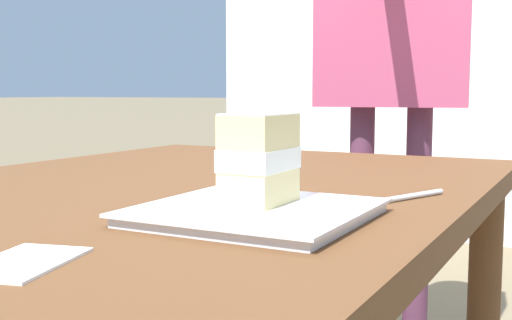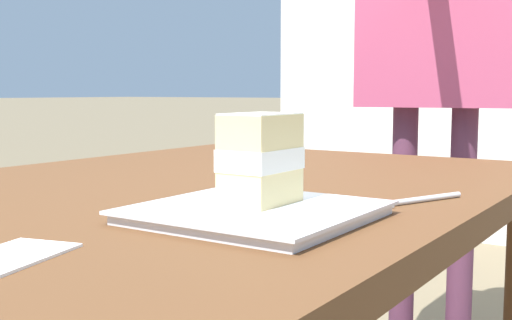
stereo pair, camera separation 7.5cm
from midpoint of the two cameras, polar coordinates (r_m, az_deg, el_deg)
The scene contains 6 objects.
patio_table at distance 1.06m, azimuth -4.01°, elevation -7.52°, with size 1.34×0.92×0.73m.
dessert_plate at distance 0.76m, azimuth 2.84°, elevation -4.67°, with size 0.25×0.25×0.02m.
cake_slice at distance 0.77m, azimuth 3.20°, elevation 0.11°, with size 0.10×0.07×0.11m.
dessert_fork at distance 0.90m, azimuth 15.87°, elevation -3.52°, with size 0.16×0.08×0.01m.
paper_napkin at distance 0.61m, azimuth -17.62°, elevation -8.14°, with size 0.13×0.10×0.00m.
diner_person at distance 2.03m, azimuth 16.82°, elevation 12.11°, with size 0.61×0.48×1.65m.
Camera 2 is at (0.79, 0.66, 0.88)m, focal length 45.23 mm.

